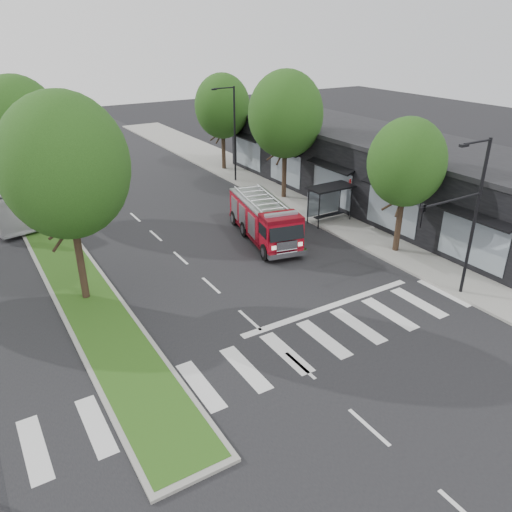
# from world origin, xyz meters

# --- Properties ---
(ground) EXTENTS (140.00, 140.00, 0.00)m
(ground) POSITION_xyz_m (0.00, 0.00, 0.00)
(ground) COLOR black
(ground) RESTS_ON ground
(sidewalk_right) EXTENTS (5.00, 80.00, 0.15)m
(sidewalk_right) POSITION_xyz_m (12.50, 10.00, 0.07)
(sidewalk_right) COLOR gray
(sidewalk_right) RESTS_ON ground
(median) EXTENTS (3.00, 50.00, 0.15)m
(median) POSITION_xyz_m (-6.00, 18.00, 0.08)
(median) COLOR gray
(median) RESTS_ON ground
(storefront_row) EXTENTS (8.00, 30.00, 5.00)m
(storefront_row) POSITION_xyz_m (17.00, 10.00, 2.50)
(storefront_row) COLOR black
(storefront_row) RESTS_ON ground
(bus_shelter) EXTENTS (3.20, 1.60, 2.61)m
(bus_shelter) POSITION_xyz_m (11.20, 8.15, 2.04)
(bus_shelter) COLOR black
(bus_shelter) RESTS_ON ground
(tree_right_near) EXTENTS (4.40, 4.40, 8.05)m
(tree_right_near) POSITION_xyz_m (11.50, 2.00, 5.51)
(tree_right_near) COLOR black
(tree_right_near) RESTS_ON ground
(tree_right_mid) EXTENTS (5.60, 5.60, 9.72)m
(tree_right_mid) POSITION_xyz_m (11.50, 14.00, 6.49)
(tree_right_mid) COLOR black
(tree_right_mid) RESTS_ON ground
(tree_right_far) EXTENTS (5.00, 5.00, 8.73)m
(tree_right_far) POSITION_xyz_m (11.50, 24.00, 5.84)
(tree_right_far) COLOR black
(tree_right_far) RESTS_ON ground
(tree_median_near) EXTENTS (5.80, 5.80, 10.16)m
(tree_median_near) POSITION_xyz_m (-6.00, 6.00, 6.81)
(tree_median_near) COLOR black
(tree_median_near) RESTS_ON ground
(tree_median_far) EXTENTS (5.60, 5.60, 9.72)m
(tree_median_far) POSITION_xyz_m (-6.00, 20.00, 6.49)
(tree_median_far) COLOR black
(tree_median_far) RESTS_ON ground
(streetlight_right_near) EXTENTS (4.08, 0.22, 8.00)m
(streetlight_right_near) POSITION_xyz_m (9.61, -3.50, 4.67)
(streetlight_right_near) COLOR black
(streetlight_right_near) RESTS_ON ground
(streetlight_right_far) EXTENTS (2.11, 0.20, 8.00)m
(streetlight_right_far) POSITION_xyz_m (10.35, 20.00, 4.48)
(streetlight_right_far) COLOR black
(streetlight_right_far) RESTS_ON ground
(fire_engine) EXTENTS (3.86, 8.15, 2.72)m
(fire_engine) POSITION_xyz_m (5.79, 7.89, 1.30)
(fire_engine) COLOR #59040D
(fire_engine) RESTS_ON ground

